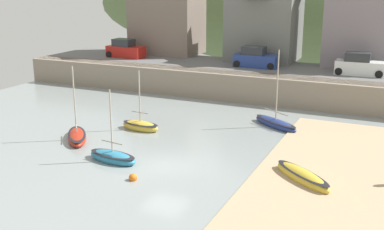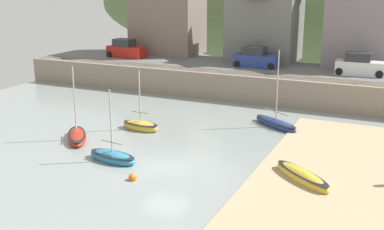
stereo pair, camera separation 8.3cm
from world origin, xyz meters
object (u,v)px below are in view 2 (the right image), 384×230
dinghy_open_wooden (113,157)px  waterfront_building_left (167,2)px  waterfront_building_centre (265,19)px  parked_car_by_wall (256,59)px  waterfront_building_right (367,10)px  sailboat_blue_trim (276,123)px  parked_car_end_of_row (360,66)px  parked_car_near_slipway (126,50)px  rowboat_small_beached (302,177)px  fishing_boat_green (141,126)px  motorboat_with_cabin (77,136)px  mooring_buoy (133,178)px

dinghy_open_wooden → waterfront_building_left: bearing=118.5°
waterfront_building_centre → parked_car_by_wall: bearing=-82.6°
waterfront_building_centre → waterfront_building_right: bearing=0.0°
waterfront_building_right → sailboat_blue_trim: bearing=-105.9°
parked_car_end_of_row → parked_car_near_slipway: bearing=179.0°
rowboat_small_beached → fishing_boat_green: fishing_boat_green is taller
sailboat_blue_trim → fishing_boat_green: bearing=-116.8°
waterfront_building_left → parked_car_by_wall: (11.76, -4.50, -4.85)m
parked_car_end_of_row → fishing_boat_green: bearing=-131.9°
waterfront_building_centre → waterfront_building_right: 9.77m
rowboat_small_beached → dinghy_open_wooden: 11.03m
parked_car_near_slipway → parked_car_end_of_row: bearing=3.0°
sailboat_blue_trim → dinghy_open_wooden: bearing=-88.2°
dinghy_open_wooden → parked_car_by_wall: size_ratio=1.10×
rowboat_small_beached → parked_car_near_slipway: (-23.28, 19.63, 2.94)m
motorboat_with_cabin → dinghy_open_wooden: bearing=23.1°
waterfront_building_centre → parked_car_by_wall: waterfront_building_centre is taller
waterfront_building_left → parked_car_end_of_row: bearing=-12.0°
waterfront_building_right → fishing_boat_green: (-12.91, -19.70, -7.45)m
motorboat_with_cabin → parked_car_end_of_row: 24.93m
rowboat_small_beached → parked_car_by_wall: parked_car_by_wall is taller
dinghy_open_wooden → mooring_buoy: size_ratio=9.82×
waterfront_building_centre → fishing_boat_green: bearing=-99.2°
waterfront_building_right → mooring_buoy: bearing=-107.3°
waterfront_building_right → fishing_boat_green: bearing=-123.2°
parked_car_near_slipway → mooring_buoy: size_ratio=9.05×
waterfront_building_left → parked_car_by_wall: 13.49m
waterfront_building_left → sailboat_blue_trim: waterfront_building_left is taller
waterfront_building_right → rowboat_small_beached: size_ratio=2.67×
rowboat_small_beached → waterfront_building_right: bearing=129.3°
rowboat_small_beached → waterfront_building_centre: bearing=151.3°
motorboat_with_cabin → waterfront_building_right: bearing=107.3°
motorboat_with_cabin → fishing_boat_green: (2.71, 3.78, 0.03)m
parked_car_near_slipway → mooring_buoy: 27.81m
waterfront_building_right → rowboat_small_beached: 25.25m
parked_car_end_of_row → mooring_buoy: bearing=-112.0°
fishing_boat_green → waterfront_building_centre: bearing=86.2°
dinghy_open_wooden → parked_car_by_wall: bearing=92.4°
waterfront_building_centre → parked_car_end_of_row: size_ratio=2.01×
waterfront_building_left → dinghy_open_wooden: (9.66, -25.81, -7.79)m
sailboat_blue_trim → parked_car_near_slipway: bearing=-173.9°
parked_car_by_wall → parked_car_end_of_row: size_ratio=1.00×
waterfront_building_left → rowboat_small_beached: (20.56, -24.13, -7.78)m
waterfront_building_right → parked_car_by_wall: waterfront_building_right is taller
waterfront_building_left → motorboat_with_cabin: (5.26, -23.49, -7.80)m
waterfront_building_left → parked_car_end_of_row: waterfront_building_left is taller
waterfront_building_left → parked_car_end_of_row: 22.15m
waterfront_building_right → parked_car_end_of_row: 6.39m
waterfront_building_right → parked_car_by_wall: 11.13m
waterfront_building_right → dinghy_open_wooden: size_ratio=2.31×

